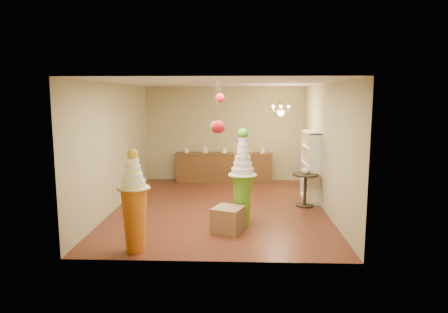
{
  "coord_description": "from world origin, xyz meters",
  "views": [
    {
      "loc": [
        0.46,
        -9.47,
        2.69
      ],
      "look_at": [
        0.11,
        0.0,
        1.26
      ],
      "focal_mm": 32.0,
      "sensor_mm": 36.0,
      "label": 1
    }
  ],
  "objects_px": {
    "sideboard": "(224,167)",
    "pedestal_orange": "(134,211)",
    "round_table": "(305,185)",
    "pedestal_green": "(243,187)"
  },
  "relations": [
    {
      "from": "pedestal_orange",
      "to": "round_table",
      "type": "distance_m",
      "value": 4.58
    },
    {
      "from": "sideboard",
      "to": "round_table",
      "type": "xyz_separation_m",
      "value": [
        2.1,
        -2.8,
        0.05
      ]
    },
    {
      "from": "pedestal_orange",
      "to": "round_table",
      "type": "height_order",
      "value": "pedestal_orange"
    },
    {
      "from": "pedestal_orange",
      "to": "round_table",
      "type": "bearing_deg",
      "value": 41.27
    },
    {
      "from": "pedestal_green",
      "to": "round_table",
      "type": "bearing_deg",
      "value": 43.69
    },
    {
      "from": "round_table",
      "to": "pedestal_green",
      "type": "bearing_deg",
      "value": -136.31
    },
    {
      "from": "pedestal_green",
      "to": "pedestal_orange",
      "type": "relative_size",
      "value": 1.13
    },
    {
      "from": "sideboard",
      "to": "round_table",
      "type": "distance_m",
      "value": 3.5
    },
    {
      "from": "sideboard",
      "to": "pedestal_orange",
      "type": "bearing_deg",
      "value": -102.95
    },
    {
      "from": "pedestal_orange",
      "to": "sideboard",
      "type": "distance_m",
      "value": 5.98
    }
  ]
}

